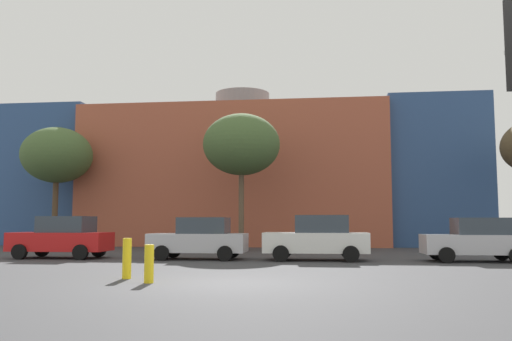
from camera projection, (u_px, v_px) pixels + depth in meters
The scene contains 10 objects.
ground_plane at pixel (227, 284), 13.26m from camera, with size 200.00×200.00×0.00m, color #38383A.
building_backdrop at pixel (242, 179), 39.11m from camera, with size 32.05×13.27×11.05m.
parked_car_0 at pixel (62, 237), 22.52m from camera, with size 4.08×2.00×1.77m.
parked_car_1 at pixel (200, 238), 21.82m from camera, with size 3.95×1.94×1.71m.
parked_car_2 at pixel (317, 238), 21.26m from camera, with size 4.15×2.03×1.80m.
parked_car_3 at pixel (476, 240), 20.54m from camera, with size 3.90×1.92×1.69m.
bare_tree_1 at pixel (241, 145), 28.69m from camera, with size 4.16×4.16×7.35m.
bare_tree_2 at pixel (57, 156), 32.06m from camera, with size 4.19×4.19×7.21m.
bollard_yellow_0 at pixel (149, 264), 13.42m from camera, with size 0.24×0.24×0.96m, color yellow.
bollard_yellow_1 at pixel (127, 258), 14.44m from camera, with size 0.24×0.24×1.09m, color yellow.
Camera 1 is at (2.30, -13.29, 1.54)m, focal length 37.35 mm.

